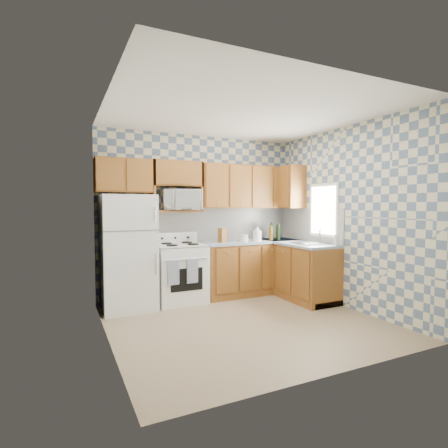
{
  "coord_description": "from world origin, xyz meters",
  "views": [
    {
      "loc": [
        -2.18,
        -3.94,
        1.52
      ],
      "look_at": [
        0.05,
        0.75,
        1.25
      ],
      "focal_mm": 28.0,
      "sensor_mm": 36.0,
      "label": 1
    }
  ],
  "objects_px": {
    "stove_body": "(180,274)",
    "refrigerator": "(128,252)",
    "microwave": "(182,200)",
    "electric_kettle": "(257,236)"
  },
  "relations": [
    {
      "from": "stove_body",
      "to": "refrigerator",
      "type": "bearing_deg",
      "value": -178.22
    },
    {
      "from": "stove_body",
      "to": "microwave",
      "type": "bearing_deg",
      "value": 51.16
    },
    {
      "from": "electric_kettle",
      "to": "microwave",
      "type": "bearing_deg",
      "value": 169.37
    },
    {
      "from": "stove_body",
      "to": "microwave",
      "type": "distance_m",
      "value": 1.17
    },
    {
      "from": "microwave",
      "to": "electric_kettle",
      "type": "xyz_separation_m",
      "value": [
        1.25,
        -0.23,
        -0.61
      ]
    },
    {
      "from": "refrigerator",
      "to": "microwave",
      "type": "relative_size",
      "value": 2.8
    },
    {
      "from": "microwave",
      "to": "electric_kettle",
      "type": "relative_size",
      "value": 3.3
    },
    {
      "from": "refrigerator",
      "to": "electric_kettle",
      "type": "relative_size",
      "value": 9.25
    },
    {
      "from": "refrigerator",
      "to": "stove_body",
      "type": "distance_m",
      "value": 0.89
    },
    {
      "from": "stove_body",
      "to": "electric_kettle",
      "type": "distance_m",
      "value": 1.45
    }
  ]
}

